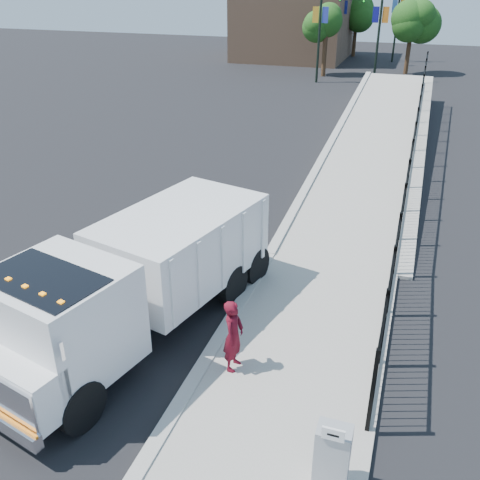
% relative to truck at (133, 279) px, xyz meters
% --- Properties ---
extents(ground, '(120.00, 120.00, 0.00)m').
position_rel_truck_xyz_m(ground, '(1.92, 0.62, -1.52)').
color(ground, black).
rests_on(ground, ground).
extents(sidewalk, '(3.55, 12.00, 0.12)m').
position_rel_truck_xyz_m(sidewalk, '(3.85, -1.38, -1.46)').
color(sidewalk, '#9E998E').
rests_on(sidewalk, ground).
extents(curb, '(0.30, 12.00, 0.16)m').
position_rel_truck_xyz_m(curb, '(1.92, -1.38, -1.44)').
color(curb, '#ADAAA3').
rests_on(curb, ground).
extents(ramp, '(3.95, 24.06, 3.19)m').
position_rel_truck_xyz_m(ramp, '(4.05, 16.62, -1.52)').
color(ramp, '#9E998E').
rests_on(ramp, ground).
extents(iron_fence, '(0.10, 28.00, 1.80)m').
position_rel_truck_xyz_m(iron_fence, '(5.47, 12.62, -0.62)').
color(iron_fence, black).
rests_on(iron_fence, ground).
extents(truck, '(4.31, 8.23, 2.69)m').
position_rel_truck_xyz_m(truck, '(0.00, 0.00, 0.00)').
color(truck, black).
rests_on(truck, ground).
extents(worker, '(0.41, 0.61, 1.63)m').
position_rel_truck_xyz_m(worker, '(2.57, -0.52, -0.58)').
color(worker, '#580A18').
rests_on(worker, sidewalk).
extents(utility_cabinet, '(0.55, 0.40, 1.25)m').
position_rel_truck_xyz_m(utility_cabinet, '(5.02, -2.79, -0.77)').
color(utility_cabinet, gray).
rests_on(utility_cabinet, sidewalk).
extents(arrow_sign, '(0.35, 0.04, 0.22)m').
position_rel_truck_xyz_m(arrow_sign, '(5.02, -3.01, -0.04)').
color(arrow_sign, white).
rests_on(arrow_sign, utility_cabinet).
extents(light_pole_0, '(3.77, 0.22, 8.00)m').
position_rel_truck_xyz_m(light_pole_0, '(-2.06, 32.83, 2.85)').
color(light_pole_0, black).
rests_on(light_pole_0, ground).
extents(light_pole_1, '(3.77, 0.22, 8.00)m').
position_rel_truck_xyz_m(light_pole_1, '(1.49, 34.28, 2.85)').
color(light_pole_1, black).
rests_on(light_pole_1, ground).
extents(light_pole_2, '(3.77, 0.22, 8.00)m').
position_rel_truck_xyz_m(light_pole_2, '(-2.09, 42.32, 2.85)').
color(light_pole_2, black).
rests_on(light_pole_2, ground).
extents(light_pole_3, '(3.78, 0.22, 8.00)m').
position_rel_truck_xyz_m(light_pole_3, '(2.03, 45.29, 2.85)').
color(light_pole_3, black).
rests_on(light_pole_3, ground).
extents(tree_0, '(2.57, 2.57, 5.28)m').
position_rel_truck_xyz_m(tree_0, '(-2.39, 35.67, 2.43)').
color(tree_0, '#382314').
rests_on(tree_0, ground).
extents(tree_1, '(2.73, 2.73, 5.37)m').
position_rel_truck_xyz_m(tree_1, '(3.90, 38.98, 2.44)').
color(tree_1, '#382314').
rests_on(tree_1, ground).
extents(tree_2, '(3.22, 3.22, 5.61)m').
position_rel_truck_xyz_m(tree_2, '(-1.66, 47.84, 2.45)').
color(tree_2, '#382314').
rests_on(tree_2, ground).
extents(building, '(10.00, 10.00, 8.00)m').
position_rel_truck_xyz_m(building, '(-7.08, 44.62, 2.48)').
color(building, '#8C664C').
rests_on(building, ground).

